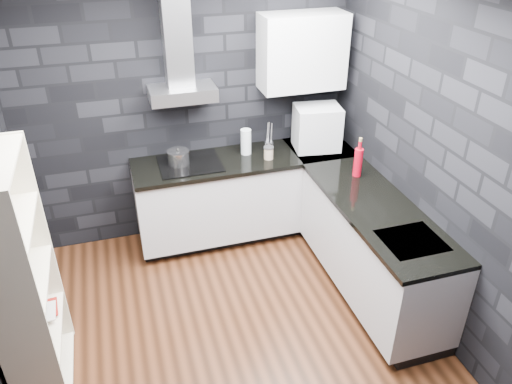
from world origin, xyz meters
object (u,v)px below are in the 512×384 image
pot (179,158)px  fruit_bowl (19,292)px  glass_vase (246,142)px  red_bottle (358,162)px  storage_jar (269,153)px  utensil_crock (269,147)px  appliance_garage (317,128)px  bookshelf (22,283)px

pot → fruit_bowl: (-1.27, -1.52, -0.03)m
glass_vase → red_bottle: 1.12m
red_bottle → fruit_bowl: size_ratio=1.22×
fruit_bowl → storage_jar: bearing=33.4°
pot → utensil_crock: (0.90, 0.01, -0.01)m
glass_vase → utensil_crock: (0.22, -0.04, -0.07)m
storage_jar → appliance_garage: (0.53, 0.08, 0.17)m
storage_jar → utensil_crock: (0.05, 0.13, 0.00)m
storage_jar → fruit_bowl: (-2.13, -1.40, -0.02)m
appliance_garage → red_bottle: 0.67m
appliance_garage → fruit_bowl: appliance_garage is taller
pot → fruit_bowl: size_ratio=0.93×
storage_jar → red_bottle: red_bottle is taller
fruit_bowl → glass_vase: bearing=39.0°
glass_vase → fruit_bowl: (-1.95, -1.58, -0.09)m
appliance_garage → fruit_bowl: (-2.66, -1.49, -0.19)m
utensil_crock → bookshelf: bookshelf is taller
glass_vase → storage_jar: bearing=-44.3°
appliance_garage → bookshelf: bookshelf is taller
utensil_crock → appliance_garage: size_ratio=0.26×
utensil_crock → pot: bearing=-179.5°
glass_vase → storage_jar: size_ratio=2.29×
pot → appliance_garage: 1.40m
appliance_garage → bookshelf: bearing=-144.8°
storage_jar → appliance_garage: appliance_garage is taller
pot → bookshelf: bearing=-132.3°
pot → glass_vase: (0.68, 0.05, 0.06)m
glass_vase → red_bottle: red_bottle is taller
utensil_crock → bookshelf: 2.58m
storage_jar → appliance_garage: 0.56m
utensil_crock → fruit_bowl: bearing=-144.8°
glass_vase → storage_jar: 0.26m
pot → red_bottle: red_bottle is taller
appliance_garage → red_bottle: bearing=-70.2°
utensil_crock → appliance_garage: (0.49, -0.05, 0.17)m
red_bottle → fruit_bowl: 2.91m
glass_vase → fruit_bowl: glass_vase is taller
bookshelf → fruit_bowl: 0.14m
utensil_crock → red_bottle: 0.93m
bookshelf → red_bottle: bearing=13.3°
fruit_bowl → pot: bearing=50.2°
utensil_crock → red_bottle: bearing=-48.3°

